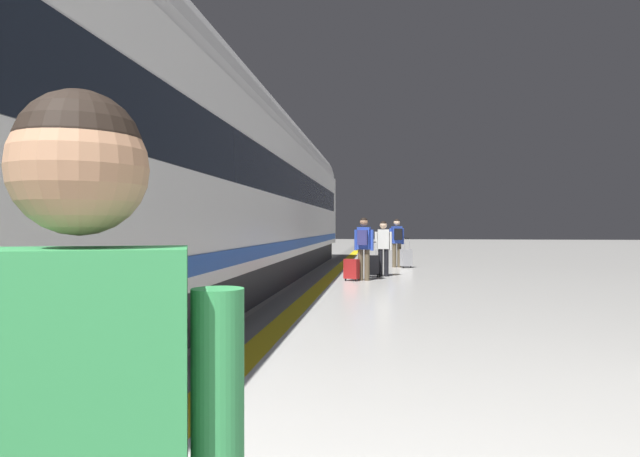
{
  "coord_description": "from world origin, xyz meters",
  "views": [
    {
      "loc": [
        0.36,
        0.04,
        1.46
      ],
      "look_at": [
        -0.48,
        7.38,
        1.43
      ],
      "focal_mm": 30.75,
      "sensor_mm": 36.0,
      "label": 1
    }
  ],
  "objects_px": {
    "passenger_near": "(364,243)",
    "suitcase_near": "(352,269)",
    "high_speed_train": "(160,162)",
    "suitcase_mid": "(372,265)",
    "suitcase_far": "(406,258)",
    "passenger_mid": "(383,244)",
    "passenger_far": "(397,239)"
  },
  "relations": [
    {
      "from": "passenger_near",
      "to": "suitcase_near",
      "type": "distance_m",
      "value": 0.76
    },
    {
      "from": "high_speed_train",
      "to": "suitcase_mid",
      "type": "height_order",
      "value": "high_speed_train"
    },
    {
      "from": "high_speed_train",
      "to": "suitcase_far",
      "type": "relative_size",
      "value": 33.52
    },
    {
      "from": "passenger_mid",
      "to": "suitcase_far",
      "type": "height_order",
      "value": "passenger_mid"
    },
    {
      "from": "high_speed_train",
      "to": "passenger_mid",
      "type": "relative_size",
      "value": 21.88
    },
    {
      "from": "high_speed_train",
      "to": "passenger_mid",
      "type": "height_order",
      "value": "high_speed_train"
    },
    {
      "from": "passenger_mid",
      "to": "passenger_far",
      "type": "distance_m",
      "value": 3.54
    },
    {
      "from": "passenger_near",
      "to": "suitcase_mid",
      "type": "xyz_separation_m",
      "value": [
        0.2,
        1.06,
        -0.66
      ]
    },
    {
      "from": "high_speed_train",
      "to": "passenger_mid",
      "type": "bearing_deg",
      "value": 63.46
    },
    {
      "from": "high_speed_train",
      "to": "passenger_far",
      "type": "xyz_separation_m",
      "value": [
        4.12,
        10.8,
        -1.49
      ]
    },
    {
      "from": "passenger_far",
      "to": "suitcase_mid",
      "type": "bearing_deg",
      "value": -102.09
    },
    {
      "from": "suitcase_near",
      "to": "suitcase_far",
      "type": "bearing_deg",
      "value": 70.98
    },
    {
      "from": "passenger_mid",
      "to": "suitcase_far",
      "type": "bearing_deg",
      "value": 76.62
    },
    {
      "from": "passenger_mid",
      "to": "passenger_far",
      "type": "xyz_separation_m",
      "value": [
        0.48,
        3.5,
        0.08
      ]
    },
    {
      "from": "suitcase_near",
      "to": "suitcase_far",
      "type": "height_order",
      "value": "suitcase_far"
    },
    {
      "from": "high_speed_train",
      "to": "suitcase_mid",
      "type": "relative_size",
      "value": 34.69
    },
    {
      "from": "suitcase_mid",
      "to": "passenger_near",
      "type": "bearing_deg",
      "value": -100.81
    },
    {
      "from": "suitcase_near",
      "to": "suitcase_far",
      "type": "distance_m",
      "value": 5.0
    },
    {
      "from": "suitcase_near",
      "to": "passenger_far",
      "type": "height_order",
      "value": "passenger_far"
    },
    {
      "from": "passenger_near",
      "to": "suitcase_far",
      "type": "xyz_separation_m",
      "value": [
        1.32,
        4.62,
        -0.64
      ]
    },
    {
      "from": "passenger_near",
      "to": "suitcase_far",
      "type": "bearing_deg",
      "value": 74.1
    },
    {
      "from": "passenger_mid",
      "to": "passenger_far",
      "type": "bearing_deg",
      "value": 82.22
    },
    {
      "from": "high_speed_train",
      "to": "passenger_near",
      "type": "xyz_separation_m",
      "value": [
        3.12,
        6.01,
        -1.51
      ]
    },
    {
      "from": "suitcase_near",
      "to": "passenger_mid",
      "type": "bearing_deg",
      "value": 59.07
    },
    {
      "from": "suitcase_mid",
      "to": "suitcase_far",
      "type": "bearing_deg",
      "value": 72.63
    },
    {
      "from": "passenger_mid",
      "to": "suitcase_near",
      "type": "bearing_deg",
      "value": -120.93
    },
    {
      "from": "passenger_near",
      "to": "passenger_far",
      "type": "xyz_separation_m",
      "value": [
        1.0,
        4.79,
        0.01
      ]
    },
    {
      "from": "passenger_near",
      "to": "passenger_far",
      "type": "height_order",
      "value": "passenger_far"
    },
    {
      "from": "high_speed_train",
      "to": "passenger_mid",
      "type": "distance_m",
      "value": 8.31
    },
    {
      "from": "suitcase_far",
      "to": "suitcase_mid",
      "type": "bearing_deg",
      "value": -107.37
    },
    {
      "from": "passenger_far",
      "to": "passenger_mid",
      "type": "bearing_deg",
      "value": -97.78
    },
    {
      "from": "high_speed_train",
      "to": "suitcase_far",
      "type": "xyz_separation_m",
      "value": [
        4.44,
        10.63,
        -2.15
      ]
    }
  ]
}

